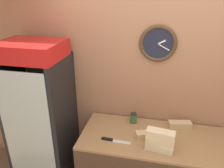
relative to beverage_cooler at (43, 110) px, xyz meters
The scene contains 10 objects.
wall_back 1.42m from the beverage_cooler, 13.20° to the left, with size 5.20×0.10×2.70m.
prep_counter 1.46m from the beverage_cooler, ahead, with size 1.57×0.71×0.88m.
beverage_cooler is the anchor object (origin of this frame).
sandwich_stack_bottom 1.43m from the beverage_cooler, 11.31° to the right, with size 0.28×0.14×0.07m.
sandwich_stack_middle 1.43m from the beverage_cooler, 11.31° to the right, with size 0.28×0.12×0.07m.
sandwich_stack_top 1.43m from the beverage_cooler, 11.31° to the right, with size 0.28×0.14×0.07m.
sandwich_flat_left 1.30m from the beverage_cooler, ahead, with size 0.31×0.19×0.07m.
sandwich_flat_right 1.64m from the beverage_cooler, ahead, with size 0.27×0.14×0.07m.
chefs_knife 0.95m from the beverage_cooler, 14.84° to the right, with size 0.31×0.05×0.02m.
condiment_jar 1.10m from the beverage_cooler, ahead, with size 0.08×0.08×0.13m.
Camera 1 is at (-0.03, -1.08, 2.35)m, focal length 35.00 mm.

